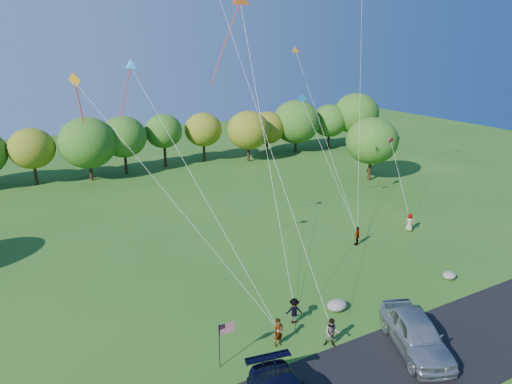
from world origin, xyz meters
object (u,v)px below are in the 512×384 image
at_px(flyer_e, 410,222).
at_px(flyer_d, 357,236).
at_px(minivan_silver, 416,334).
at_px(flyer_c, 294,311).
at_px(flyer_a, 278,332).
at_px(flyer_b, 332,333).

bearing_deg(flyer_e, flyer_d, 55.33).
bearing_deg(minivan_silver, flyer_c, 151.58).
relative_size(minivan_silver, flyer_e, 3.57).
distance_m(minivan_silver, flyer_a, 7.19).
relative_size(minivan_silver, flyer_d, 3.64).
distance_m(flyer_c, flyer_d, 12.29).
bearing_deg(flyer_c, flyer_e, -135.94).
height_order(flyer_a, flyer_c, flyer_a).
distance_m(flyer_b, flyer_c, 2.83).
bearing_deg(flyer_b, minivan_silver, 5.19).
bearing_deg(flyer_e, minivan_silver, 99.28).
bearing_deg(flyer_c, flyer_d, -125.74).
height_order(flyer_a, flyer_d, flyer_a).
relative_size(minivan_silver, flyer_a, 3.43).
distance_m(flyer_a, flyer_b, 2.83).
height_order(minivan_silver, flyer_d, minivan_silver).
relative_size(flyer_a, flyer_c, 1.05).
bearing_deg(flyer_a, minivan_silver, -38.77).
xyz_separation_m(flyer_b, flyer_e, (15.69, 9.41, -0.04)).
bearing_deg(flyer_d, flyer_a, -0.60).
bearing_deg(minivan_silver, flyer_d, 84.81).
height_order(flyer_c, flyer_d, flyer_c).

